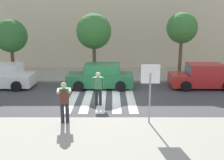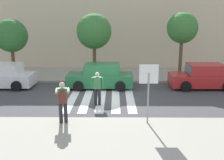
{
  "view_description": "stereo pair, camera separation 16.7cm",
  "coord_description": "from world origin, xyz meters",
  "px_view_note": "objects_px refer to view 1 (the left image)",
  "views": [
    {
      "loc": [
        0.57,
        -13.91,
        4.37
      ],
      "look_at": [
        0.6,
        -0.2,
        1.1
      ],
      "focal_mm": 42.0,
      "sensor_mm": 36.0,
      "label": 1
    },
    {
      "loc": [
        0.73,
        -13.91,
        4.37
      ],
      "look_at": [
        0.6,
        -0.2,
        1.1
      ],
      "focal_mm": 42.0,
      "sensor_mm": 36.0,
      "label": 2
    }
  ],
  "objects_px": {
    "pedestrian_crossing": "(98,87)",
    "parked_car_red": "(203,77)",
    "parked_car_green": "(100,77)",
    "parked_car_white": "(1,77)",
    "stop_sign": "(150,81)",
    "street_tree_west": "(10,36)",
    "photographer_with_backpack": "(64,99)",
    "street_tree_center": "(93,32)",
    "street_tree_east": "(181,28)"
  },
  "relations": [
    {
      "from": "parked_car_green",
      "to": "stop_sign",
      "type": "bearing_deg",
      "value": -69.66
    },
    {
      "from": "stop_sign",
      "to": "photographer_with_backpack",
      "type": "bearing_deg",
      "value": -178.97
    },
    {
      "from": "street_tree_west",
      "to": "street_tree_center",
      "type": "xyz_separation_m",
      "value": [
        5.75,
        0.11,
        0.29
      ]
    },
    {
      "from": "parked_car_white",
      "to": "street_tree_center",
      "type": "distance_m",
      "value": 6.74
    },
    {
      "from": "photographer_with_backpack",
      "to": "street_tree_center",
      "type": "distance_m",
      "value": 8.62
    },
    {
      "from": "street_tree_center",
      "to": "street_tree_east",
      "type": "distance_m",
      "value": 6.18
    },
    {
      "from": "street_tree_west",
      "to": "street_tree_center",
      "type": "distance_m",
      "value": 5.76
    },
    {
      "from": "parked_car_white",
      "to": "parked_car_red",
      "type": "height_order",
      "value": "same"
    },
    {
      "from": "parked_car_green",
      "to": "parked_car_red",
      "type": "height_order",
      "value": "same"
    },
    {
      "from": "photographer_with_backpack",
      "to": "parked_car_green",
      "type": "xyz_separation_m",
      "value": [
        1.22,
        6.12,
        -0.44
      ]
    },
    {
      "from": "parked_car_white",
      "to": "parked_car_green",
      "type": "height_order",
      "value": "same"
    },
    {
      "from": "parked_car_green",
      "to": "street_tree_west",
      "type": "bearing_deg",
      "value": 161.88
    },
    {
      "from": "pedestrian_crossing",
      "to": "parked_car_red",
      "type": "bearing_deg",
      "value": 27.89
    },
    {
      "from": "street_tree_west",
      "to": "street_tree_east",
      "type": "distance_m",
      "value": 11.93
    },
    {
      "from": "parked_car_white",
      "to": "street_tree_east",
      "type": "distance_m",
      "value": 12.54
    },
    {
      "from": "stop_sign",
      "to": "pedestrian_crossing",
      "type": "distance_m",
      "value": 3.56
    },
    {
      "from": "street_tree_west",
      "to": "street_tree_east",
      "type": "bearing_deg",
      "value": 2.04
    },
    {
      "from": "pedestrian_crossing",
      "to": "street_tree_center",
      "type": "xyz_separation_m",
      "value": [
        -0.56,
        5.61,
        2.46
      ]
    },
    {
      "from": "parked_car_red",
      "to": "street_tree_center",
      "type": "xyz_separation_m",
      "value": [
        -7.06,
        2.17,
        2.71
      ]
    },
    {
      "from": "street_tree_west",
      "to": "street_tree_center",
      "type": "relative_size",
      "value": 0.92
    },
    {
      "from": "pedestrian_crossing",
      "to": "parked_car_green",
      "type": "xyz_separation_m",
      "value": [
        -0.02,
        3.44,
        -0.25
      ]
    },
    {
      "from": "photographer_with_backpack",
      "to": "street_tree_east",
      "type": "bearing_deg",
      "value": 51.5
    },
    {
      "from": "parked_car_white",
      "to": "street_tree_east",
      "type": "height_order",
      "value": "street_tree_east"
    },
    {
      "from": "street_tree_west",
      "to": "street_tree_center",
      "type": "bearing_deg",
      "value": 1.12
    },
    {
      "from": "parked_car_white",
      "to": "street_tree_east",
      "type": "relative_size",
      "value": 0.89
    },
    {
      "from": "photographer_with_backpack",
      "to": "parked_car_white",
      "type": "height_order",
      "value": "photographer_with_backpack"
    },
    {
      "from": "photographer_with_backpack",
      "to": "parked_car_white",
      "type": "distance_m",
      "value": 7.98
    },
    {
      "from": "photographer_with_backpack",
      "to": "street_tree_center",
      "type": "bearing_deg",
      "value": 85.35
    },
    {
      "from": "street_tree_west",
      "to": "stop_sign",
      "type": "bearing_deg",
      "value": -43.55
    },
    {
      "from": "pedestrian_crossing",
      "to": "parked_car_white",
      "type": "height_order",
      "value": "pedestrian_crossing"
    },
    {
      "from": "stop_sign",
      "to": "street_tree_west",
      "type": "bearing_deg",
      "value": 136.45
    },
    {
      "from": "parked_car_green",
      "to": "street_tree_west",
      "type": "height_order",
      "value": "street_tree_west"
    },
    {
      "from": "parked_car_white",
      "to": "street_tree_center",
      "type": "relative_size",
      "value": 0.91
    },
    {
      "from": "street_tree_center",
      "to": "street_tree_east",
      "type": "relative_size",
      "value": 0.98
    },
    {
      "from": "stop_sign",
      "to": "pedestrian_crossing",
      "type": "bearing_deg",
      "value": 130.45
    },
    {
      "from": "photographer_with_backpack",
      "to": "pedestrian_crossing",
      "type": "relative_size",
      "value": 1.0
    },
    {
      "from": "street_tree_center",
      "to": "pedestrian_crossing",
      "type": "bearing_deg",
      "value": -84.31
    },
    {
      "from": "pedestrian_crossing",
      "to": "stop_sign",
      "type": "bearing_deg",
      "value": -49.55
    },
    {
      "from": "parked_car_red",
      "to": "photographer_with_backpack",
      "type": "bearing_deg",
      "value": -141.66
    },
    {
      "from": "parked_car_white",
      "to": "parked_car_red",
      "type": "bearing_deg",
      "value": 0.0
    },
    {
      "from": "pedestrian_crossing",
      "to": "street_tree_east",
      "type": "xyz_separation_m",
      "value": [
        5.61,
        5.92,
        2.67
      ]
    },
    {
      "from": "parked_car_white",
      "to": "parked_car_green",
      "type": "bearing_deg",
      "value": 0.0
    },
    {
      "from": "street_tree_center",
      "to": "parked_car_red",
      "type": "bearing_deg",
      "value": -17.09
    },
    {
      "from": "street_tree_center",
      "to": "street_tree_east",
      "type": "height_order",
      "value": "street_tree_east"
    },
    {
      "from": "photographer_with_backpack",
      "to": "pedestrian_crossing",
      "type": "xyz_separation_m",
      "value": [
        1.23,
        2.68,
        -0.19
      ]
    },
    {
      "from": "parked_car_green",
      "to": "street_tree_west",
      "type": "xyz_separation_m",
      "value": [
        -6.29,
        2.06,
        2.41
      ]
    },
    {
      "from": "pedestrian_crossing",
      "to": "parked_car_green",
      "type": "height_order",
      "value": "pedestrian_crossing"
    },
    {
      "from": "parked_car_white",
      "to": "pedestrian_crossing",
      "type": "bearing_deg",
      "value": -28.5
    },
    {
      "from": "pedestrian_crossing",
      "to": "street_tree_east",
      "type": "bearing_deg",
      "value": 46.58
    },
    {
      "from": "parked_car_green",
      "to": "street_tree_east",
      "type": "xyz_separation_m",
      "value": [
        5.62,
        2.48,
        2.92
      ]
    }
  ]
}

